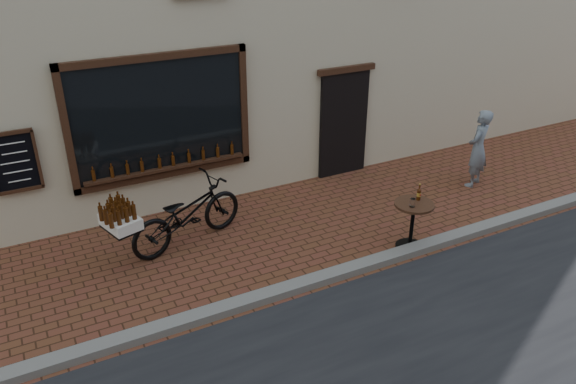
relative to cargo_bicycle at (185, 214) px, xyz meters
name	(u,v)px	position (x,y,z in m)	size (l,w,h in m)	color
ground	(357,279)	(1.98, -2.21, -0.57)	(90.00, 90.00, 0.00)	brown
kerb	(350,270)	(1.98, -2.01, -0.51)	(90.00, 0.25, 0.12)	slate
cargo_bicycle	(185,214)	(0.00, 0.00, 0.00)	(2.54, 1.36, 1.19)	black
bistro_table	(413,216)	(3.29, -1.83, 0.02)	(0.65, 0.65, 1.11)	black
pedestrian	(478,148)	(5.98, -0.49, 0.23)	(0.58, 0.38, 1.60)	gray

